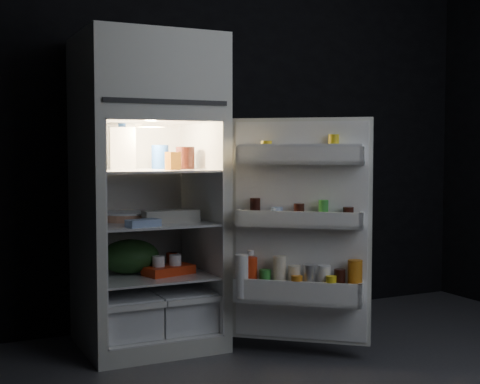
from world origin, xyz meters
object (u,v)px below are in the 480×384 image
fridge_door (300,235)px  milk_jug (122,148)px  yogurt_tray (169,270)px  egg_carton (171,216)px  refrigerator (146,181)px

fridge_door → milk_jug: fridge_door is taller
milk_jug → yogurt_tray: (0.22, -0.17, -0.69)m
fridge_door → yogurt_tray: 0.79m
fridge_door → milk_jug: size_ratio=5.08×
yogurt_tray → egg_carton: bearing=-41.0°
milk_jug → egg_carton: bearing=-26.2°
refrigerator → yogurt_tray: (0.09, -0.12, -0.50)m
refrigerator → egg_carton: (0.10, -0.13, -0.19)m
egg_carton → yogurt_tray: (-0.01, 0.01, -0.31)m
refrigerator → yogurt_tray: refrigerator is taller
milk_jug → fridge_door: bearing=-28.2°
yogurt_tray → fridge_door: bearing=-55.4°
fridge_door → egg_carton: bearing=139.1°
milk_jug → egg_carton: 0.48m
refrigerator → egg_carton: bearing=-51.6°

